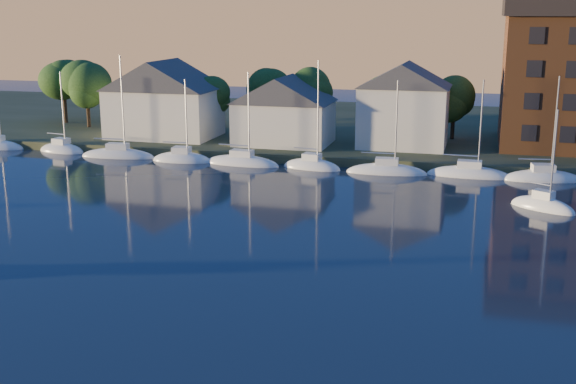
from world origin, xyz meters
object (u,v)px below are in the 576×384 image
at_px(clubhouse_west, 164,98).
at_px(drifting_sailboat_right, 543,208).
at_px(clubhouse_east, 404,104).
at_px(clubhouse_centre, 284,109).

bearing_deg(clubhouse_west, drifting_sailboat_right, -24.68).
relative_size(clubhouse_east, drifting_sailboat_right, 1.08).
height_order(clubhouse_centre, clubhouse_east, clubhouse_east).
distance_m(clubhouse_west, drifting_sailboat_right, 49.24).
bearing_deg(drifting_sailboat_right, clubhouse_east, 154.93).
bearing_deg(clubhouse_east, clubhouse_west, -178.09).
distance_m(clubhouse_centre, drifting_sailboat_right, 34.79).
bearing_deg(drifting_sailboat_right, clubhouse_centre, 176.64).
bearing_deg(clubhouse_centre, drifting_sailboat_right, -34.33).
bearing_deg(clubhouse_west, clubhouse_east, 1.91).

